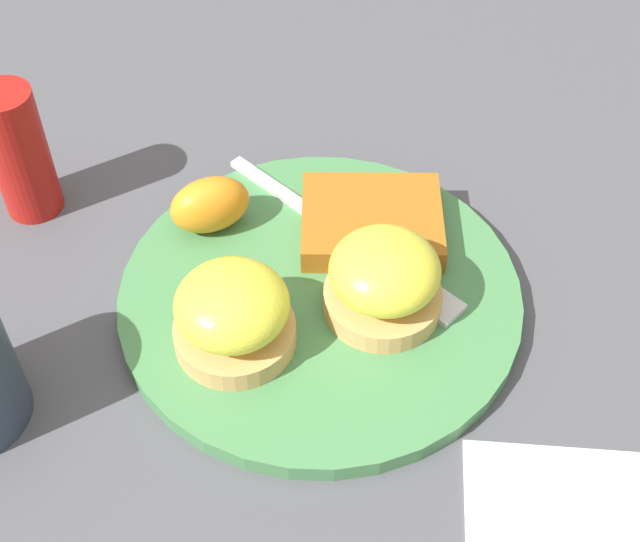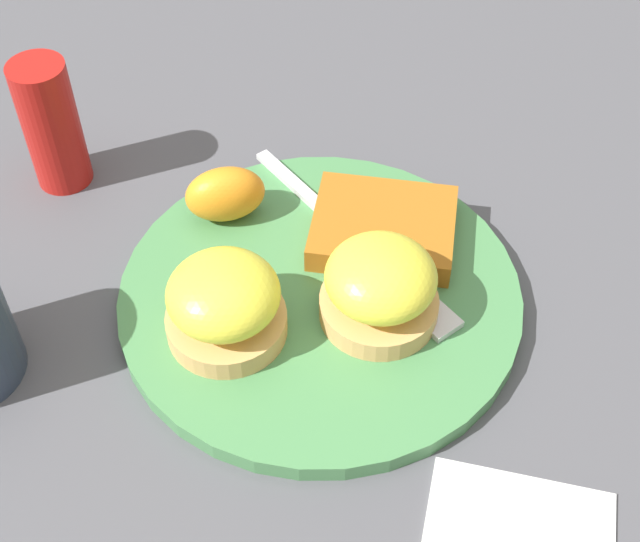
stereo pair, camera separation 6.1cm
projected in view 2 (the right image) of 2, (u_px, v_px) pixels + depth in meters
ground_plane at (320, 302)px, 0.64m from camera, size 1.10×1.10×0.00m
plate at (320, 296)px, 0.64m from camera, size 0.29×0.29×0.01m
sandwich_benedict_left at (224, 303)px, 0.58m from camera, size 0.08×0.08×0.06m
sandwich_benedict_right at (380, 287)px, 0.59m from camera, size 0.08×0.08×0.06m
hashbrown_patty at (383, 228)px, 0.66m from camera, size 0.11×0.10×0.02m
orange_wedge at (225, 194)px, 0.66m from camera, size 0.07×0.06×0.04m
fork at (362, 245)px, 0.66m from camera, size 0.19×0.15×0.00m
condiment_bottle at (51, 125)px, 0.69m from camera, size 0.04×0.04×0.11m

